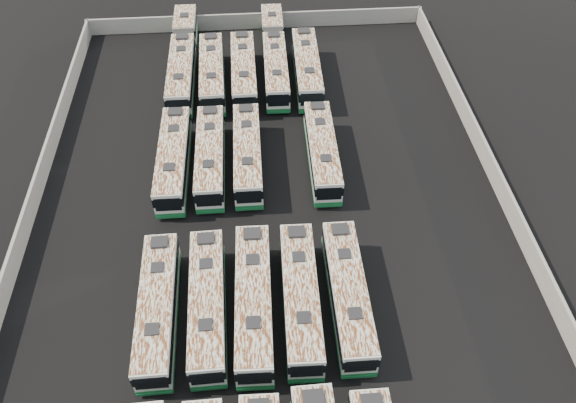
% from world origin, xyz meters
% --- Properties ---
extents(ground, '(140.00, 140.00, 0.00)m').
position_xyz_m(ground, '(0.00, 0.00, 0.00)').
color(ground, black).
rests_on(ground, ground).
extents(perimeter_wall, '(45.20, 73.20, 2.20)m').
position_xyz_m(perimeter_wall, '(0.00, 0.00, 1.10)').
color(perimeter_wall, gray).
rests_on(perimeter_wall, ground).
extents(bus_midfront_far_left, '(2.84, 12.84, 3.61)m').
position_xyz_m(bus_midfront_far_left, '(-9.39, -9.01, 1.85)').
color(bus_midfront_far_left, silver).
rests_on(bus_midfront_far_left, ground).
extents(bus_midfront_left, '(2.95, 12.90, 3.62)m').
position_xyz_m(bus_midfront_left, '(-5.54, -8.94, 1.85)').
color(bus_midfront_left, silver).
rests_on(bus_midfront_left, ground).
extents(bus_midfront_center, '(3.13, 13.36, 3.75)m').
position_xyz_m(bus_midfront_center, '(-1.91, -9.01, 1.92)').
color(bus_midfront_center, silver).
rests_on(bus_midfront_center, ground).
extents(bus_midfront_right, '(3.06, 13.04, 3.66)m').
position_xyz_m(bus_midfront_right, '(1.82, -8.89, 1.87)').
color(bus_midfront_right, silver).
rests_on(bus_midfront_right, ground).
extents(bus_midfront_far_right, '(2.80, 12.90, 3.63)m').
position_xyz_m(bus_midfront_far_right, '(5.61, -8.84, 1.86)').
color(bus_midfront_far_right, silver).
rests_on(bus_midfront_far_right, ground).
extents(bus_midback_far_left, '(2.90, 13.15, 3.70)m').
position_xyz_m(bus_midback_far_left, '(-9.25, 8.27, 1.89)').
color(bus_midback_far_left, silver).
rests_on(bus_midback_far_left, ground).
extents(bus_midback_left, '(2.74, 12.85, 3.62)m').
position_xyz_m(bus_midback_left, '(-5.62, 8.45, 1.85)').
color(bus_midback_left, silver).
rests_on(bus_midback_left, ground).
extents(bus_midback_center, '(2.81, 12.82, 3.61)m').
position_xyz_m(bus_midback_center, '(-1.91, 8.55, 1.84)').
color(bus_midback_center, silver).
rests_on(bus_midback_center, ground).
extents(bus_midback_far_right, '(2.91, 12.82, 3.60)m').
position_xyz_m(bus_midback_far_right, '(5.61, 8.38, 1.84)').
color(bus_midback_far_right, silver).
rests_on(bus_midback_far_right, ground).
extents(bus_back_far_left, '(2.82, 20.62, 3.74)m').
position_xyz_m(bus_back_far_left, '(-9.26, 26.66, 1.91)').
color(bus_back_far_left, silver).
rests_on(bus_back_far_left, ground).
extents(bus_back_left, '(3.08, 13.20, 3.70)m').
position_xyz_m(bus_back_left, '(-5.66, 23.02, 1.89)').
color(bus_back_left, silver).
rests_on(bus_back_left, ground).
extents(bus_back_center, '(2.84, 13.29, 3.75)m').
position_xyz_m(bus_back_center, '(-1.94, 22.98, 1.92)').
color(bus_back_center, silver).
rests_on(bus_back_center, ground).
extents(bus_back_right, '(3.05, 19.93, 3.61)m').
position_xyz_m(bus_back_right, '(1.91, 26.55, 1.84)').
color(bus_back_right, silver).
rests_on(bus_back_right, ground).
extents(bus_back_far_right, '(3.16, 13.48, 3.78)m').
position_xyz_m(bus_back_far_right, '(5.56, 23.13, 1.93)').
color(bus_back_far_right, silver).
rests_on(bus_back_far_right, ground).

